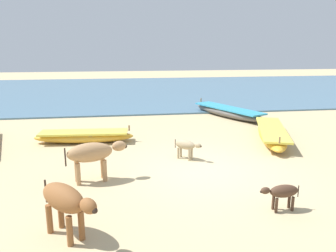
% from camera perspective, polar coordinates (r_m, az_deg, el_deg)
% --- Properties ---
extents(ground, '(80.00, 80.00, 0.00)m').
position_cam_1_polar(ground, '(9.55, 6.19, -7.61)').
color(ground, tan).
extents(sea_water, '(60.00, 20.00, 0.08)m').
position_cam_1_polar(sea_water, '(26.83, -3.55, 6.24)').
color(sea_water, slate).
rests_on(sea_water, ground).
extents(fishing_boat_0, '(3.64, 1.09, 0.61)m').
position_cam_1_polar(fishing_boat_0, '(12.49, -14.28, -1.75)').
color(fishing_boat_0, gold).
rests_on(fishing_boat_0, ground).
extents(fishing_boat_1, '(2.86, 4.68, 0.67)m').
position_cam_1_polar(fishing_boat_1, '(16.80, 10.36, 2.43)').
color(fishing_boat_1, '#5B5651').
rests_on(fishing_boat_1, ground).
extents(fishing_boat_5, '(2.36, 4.47, 0.66)m').
position_cam_1_polar(fishing_boat_5, '(13.04, 17.49, -1.22)').
color(fishing_boat_5, gold).
rests_on(fishing_boat_5, ground).
extents(cow_adult_brown, '(1.25, 1.35, 1.02)m').
position_cam_1_polar(cow_adult_brown, '(6.36, -17.35, -12.19)').
color(cow_adult_brown, brown).
rests_on(cow_adult_brown, ground).
extents(calf_near_dun, '(0.81, 0.77, 0.62)m').
position_cam_1_polar(calf_near_dun, '(10.27, 3.12, -3.37)').
color(calf_near_dun, tan).
rests_on(calf_near_dun, ground).
extents(calf_far_dark, '(0.90, 0.28, 0.58)m').
position_cam_1_polar(calf_far_dark, '(7.56, 19.16, -10.75)').
color(calf_far_dark, '#4C3323').
rests_on(calf_far_dark, ground).
extents(cow_second_adult_tan, '(1.59, 0.72, 1.04)m').
position_cam_1_polar(cow_second_adult_tan, '(8.73, -12.96, -4.68)').
color(cow_second_adult_tan, tan).
rests_on(cow_second_adult_tan, ground).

